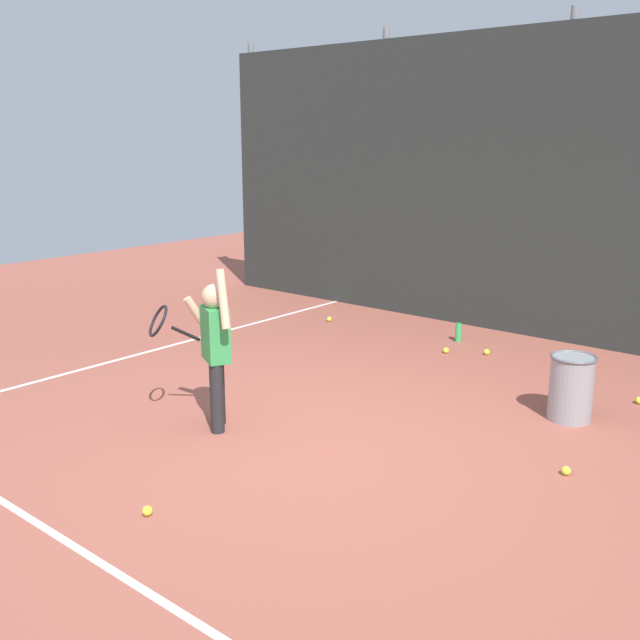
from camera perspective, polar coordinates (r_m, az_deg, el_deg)
ground_plane at (r=5.71m, az=0.68°, el=-9.95°), size 20.00×20.00×0.00m
court_line_baseline at (r=4.50m, az=-16.83°, el=-17.64°), size 9.00×0.05×0.00m
court_line_sideline at (r=8.54m, az=-11.77°, el=-2.02°), size 0.05×9.00×0.00m
back_fence_windscreen at (r=8.82m, az=18.16°, el=9.80°), size 10.17×0.08×3.55m
fence_post_0 at (r=11.64m, az=-5.22°, el=11.67°), size 0.09×0.09×3.70m
fence_post_1 at (r=10.05m, az=4.98°, el=11.30°), size 0.09×0.09×3.70m
fence_post_2 at (r=8.87m, az=18.35°, el=10.30°), size 0.09×0.09×3.70m
tennis_player at (r=5.91m, az=-8.34°, el=-1.75°), size 0.88×0.55×1.35m
ball_hopper at (r=6.51m, az=19.02°, el=-4.96°), size 0.38×0.38×0.56m
water_bottle at (r=8.68m, az=10.75°, el=-0.96°), size 0.07×0.07×0.22m
tennis_ball_0 at (r=7.18m, az=23.64°, el=-5.77°), size 0.07×0.07×0.07m
tennis_ball_1 at (r=8.21m, az=9.80°, el=-2.35°), size 0.07×0.07×0.07m
tennis_ball_2 at (r=5.55m, az=18.65°, el=-11.08°), size 0.07×0.07×0.07m
tennis_ball_4 at (r=4.89m, az=-13.33°, el=-14.30°), size 0.07×0.07×0.07m
tennis_ball_5 at (r=8.23m, az=12.88°, el=-2.45°), size 0.07×0.07×0.07m
tennis_ball_6 at (r=9.47m, az=0.72°, el=0.07°), size 0.07×0.07×0.07m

